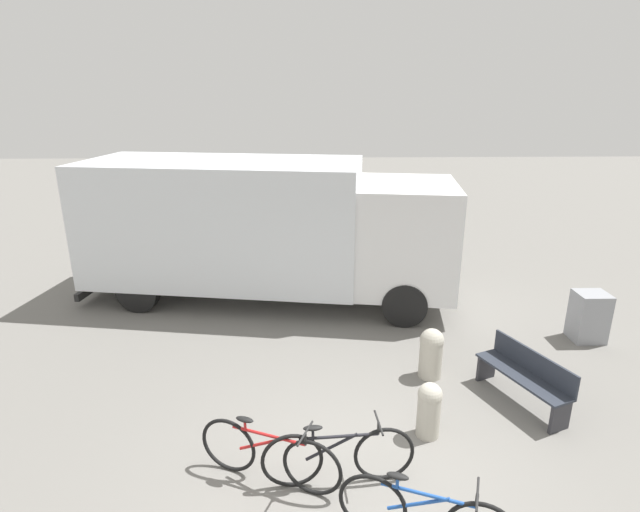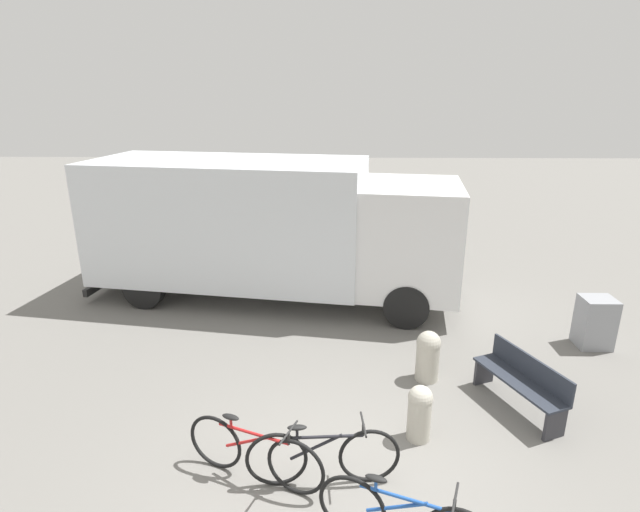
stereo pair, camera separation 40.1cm
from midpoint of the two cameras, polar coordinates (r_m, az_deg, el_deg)
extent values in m
plane|color=slate|center=(6.30, 4.60, -25.09)|extent=(60.00, 60.00, 0.00)
cube|color=silver|center=(10.92, -9.15, 4.18)|extent=(6.02, 3.37, 2.53)
cube|color=silver|center=(10.40, 11.29, 2.25)|extent=(2.30, 2.69, 2.15)
cube|color=black|center=(12.56, -21.44, -1.99)|extent=(0.47, 2.38, 0.16)
cylinder|color=black|center=(11.77, 10.90, -1.33)|extent=(0.90, 0.41, 0.87)
cylinder|color=black|center=(9.72, 11.00, -5.64)|extent=(0.90, 0.41, 0.87)
cylinder|color=black|center=(12.81, -13.94, 0.08)|extent=(0.90, 0.41, 0.87)
cylinder|color=black|center=(10.96, -18.47, -3.47)|extent=(0.90, 0.41, 0.87)
cube|color=#282D38|center=(7.83, 23.16, -13.02)|extent=(0.95, 1.54, 0.04)
cube|color=#282D38|center=(7.87, 24.29, -11.62)|extent=(0.61, 1.40, 0.37)
cube|color=#2D2D33|center=(7.56, 26.73, -16.83)|extent=(0.33, 0.18, 0.43)
cube|color=#2D2D33|center=(8.37, 19.60, -12.27)|extent=(0.33, 0.18, 0.43)
torus|color=black|center=(6.41, -9.99, -20.23)|extent=(0.68, 0.31, 0.71)
torus|color=black|center=(6.01, -0.72, -23.01)|extent=(0.68, 0.31, 0.71)
cylinder|color=red|center=(6.01, -5.64, -19.57)|extent=(0.85, 0.37, 0.04)
cylinder|color=red|center=(6.13, -6.29, -20.35)|extent=(0.57, 0.26, 0.33)
cylinder|color=red|center=(6.10, -8.19, -18.37)|extent=(0.03, 0.03, 0.12)
ellipsoid|color=black|center=(6.05, -8.23, -17.78)|extent=(0.24, 0.17, 0.05)
cylinder|color=black|center=(5.81, -1.50, -20.14)|extent=(0.03, 0.03, 0.15)
cylinder|color=black|center=(5.76, -1.51, -19.56)|extent=(0.19, 0.42, 0.02)
torus|color=black|center=(6.11, -2.97, -22.23)|extent=(0.71, 0.10, 0.71)
torus|color=black|center=(6.19, 7.64, -21.73)|extent=(0.71, 0.10, 0.71)
cylinder|color=black|center=(5.95, 2.42, -19.98)|extent=(0.90, 0.10, 0.04)
cylinder|color=black|center=(6.03, 1.60, -21.01)|extent=(0.60, 0.08, 0.33)
cylinder|color=black|center=(5.90, -0.57, -19.65)|extent=(0.03, 0.03, 0.12)
ellipsoid|color=black|center=(5.85, -0.57, -19.04)|extent=(0.23, 0.11, 0.05)
cylinder|color=black|center=(5.96, 7.00, -19.14)|extent=(0.03, 0.03, 0.15)
cylinder|color=black|center=(5.91, 7.03, -18.57)|extent=(0.06, 0.44, 0.02)
torus|color=black|center=(5.64, 5.93, -26.55)|extent=(0.68, 0.29, 0.71)
cylinder|color=#1E4C9E|center=(5.37, 12.06, -25.51)|extent=(0.86, 0.35, 0.04)
cylinder|color=#1E4C9E|center=(5.47, 11.05, -26.38)|extent=(0.57, 0.25, 0.33)
cylinder|color=#1E4C9E|center=(5.36, 8.75, -24.49)|extent=(0.03, 0.03, 0.12)
ellipsoid|color=black|center=(5.31, 8.79, -23.86)|extent=(0.24, 0.16, 0.05)
cylinder|color=black|center=(5.30, 17.43, -25.66)|extent=(0.03, 0.03, 0.15)
cylinder|color=black|center=(5.25, 17.52, -25.06)|extent=(0.18, 0.42, 0.02)
cylinder|color=#B2AD9E|center=(6.94, 12.97, -17.63)|extent=(0.30, 0.30, 0.61)
sphere|color=#B2AD9E|center=(6.76, 13.16, -15.52)|extent=(0.32, 0.32, 0.32)
cylinder|color=#B2AD9E|center=(8.17, 13.59, -11.62)|extent=(0.36, 0.36, 0.63)
sphere|color=#B2AD9E|center=(8.02, 13.75, -9.65)|extent=(0.38, 0.38, 0.38)
cube|color=gray|center=(10.19, 29.92, -6.59)|extent=(0.56, 0.50, 0.91)
camera|label=1|loc=(0.20, -88.69, 0.43)|focal=28.00mm
camera|label=2|loc=(0.20, 91.31, -0.43)|focal=28.00mm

